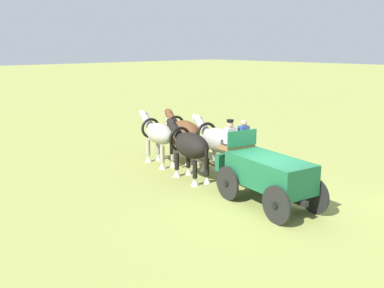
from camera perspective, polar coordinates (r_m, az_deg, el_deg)
The scene contains 6 objects.
ground_plane at distance 14.20m, azimuth 10.20°, elevation -8.19°, with size 220.00×220.00×0.00m, color olive.
show_wagon at distance 13.96m, azimuth 9.87°, elevation -3.66°, with size 5.91×2.29×2.63m.
draft_horse_rear_near at distance 16.35m, azimuth -0.32°, elevation -0.26°, with size 2.96×1.32×2.20m.
draft_horse_rear_off at distance 17.04m, azimuth 3.40°, elevation 0.42°, with size 3.00×1.33×2.25m.
draft_horse_lead_near at distance 18.57m, azimuth -4.57°, elevation 1.31°, with size 2.96×1.25×2.20m.
draft_horse_lead_off at distance 19.19m, azimuth -1.12°, elevation 1.69°, with size 2.96×1.29×2.18m.
Camera 1 is at (-7.83, 10.69, 5.09)m, focal length 39.64 mm.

